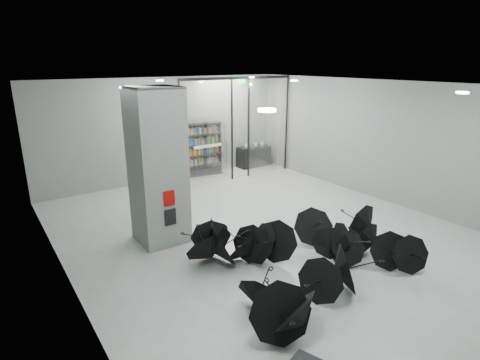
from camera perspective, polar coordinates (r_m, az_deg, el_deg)
room at (r=9.45m, az=6.74°, el=6.47°), size 14.00×14.02×4.01m
column at (r=10.01m, az=-12.07°, el=1.85°), size 1.20×1.20×4.00m
fire_cabinet at (r=9.66m, az=-10.38°, el=-2.66°), size 0.28×0.04×0.38m
info_panel at (r=9.84m, az=-10.22°, el=-5.40°), size 0.30×0.03×0.42m
exit_sign at (r=14.97m, az=0.19°, el=14.27°), size 0.30×0.06×0.15m
glass_partition at (r=15.30m, az=-0.27°, el=8.16°), size 5.06×0.08×4.00m
bookshelf at (r=15.99m, az=-6.06°, el=4.48°), size 2.02×0.70×2.18m
shop_counter at (r=17.48m, az=2.03°, el=3.53°), size 1.55×0.68×0.91m
umbrella_cluster at (r=8.94m, az=7.62°, el=-11.51°), size 5.51×4.69×1.33m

